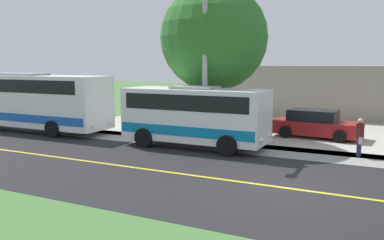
{
  "coord_description": "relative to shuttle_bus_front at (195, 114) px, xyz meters",
  "views": [
    {
      "loc": [
        12.21,
        2.94,
        3.85
      ],
      "look_at": [
        -3.5,
        -4.8,
        1.4
      ],
      "focal_mm": 37.88,
      "sensor_mm": 36.0,
      "label": 1
    }
  ],
  "objects": [
    {
      "name": "ground_plane",
      "position": [
        4.48,
        5.13,
        -1.55
      ],
      "size": [
        120.0,
        120.0,
        0.0
      ],
      "primitive_type": "plane",
      "color": "#477238"
    },
    {
      "name": "transit_bus_rear",
      "position": [
        -0.02,
        -11.35,
        0.25
      ],
      "size": [
        2.66,
        11.8,
        3.3
      ],
      "color": "white",
      "rests_on": "ground"
    },
    {
      "name": "sidewalk",
      "position": [
        -0.72,
        5.13,
        -1.55
      ],
      "size": [
        2.4,
        100.0,
        0.01
      ],
      "primitive_type": "cube",
      "color": "gray",
      "rests_on": "ground"
    },
    {
      "name": "road_surface",
      "position": [
        4.48,
        5.13,
        -1.55
      ],
      "size": [
        8.0,
        100.0,
        0.01
      ],
      "primitive_type": "cube",
      "color": "black",
      "rests_on": "ground"
    },
    {
      "name": "shuttle_bus_front",
      "position": [
        0.0,
        0.0,
        0.0
      ],
      "size": [
        2.61,
        6.77,
        2.82
      ],
      "color": "white",
      "rests_on": "ground"
    },
    {
      "name": "street_light_pole",
      "position": [
        -0.38,
        0.25,
        2.4
      ],
      "size": [
        1.97,
        0.24,
        7.11
      ],
      "color": "#9E9EA3",
      "rests_on": "ground"
    },
    {
      "name": "tree_curbside",
      "position": [
        -2.92,
        -0.34,
        3.61
      ],
      "size": [
        5.54,
        5.54,
        7.95
      ],
      "color": "#4C3826",
      "rests_on": "ground"
    },
    {
      "name": "parked_car_near",
      "position": [
        -4.96,
        4.61,
        -0.87
      ],
      "size": [
        2.29,
        4.53,
        1.45
      ],
      "color": "#A51E1E",
      "rests_on": "ground"
    },
    {
      "name": "commercial_building",
      "position": [
        -16.92,
        4.74,
        0.29
      ],
      "size": [
        10.0,
        21.4,
        3.7
      ],
      "primitive_type": "cube",
      "color": "gray",
      "rests_on": "ground"
    },
    {
      "name": "pedestrian_with_bags",
      "position": [
        -1.26,
        7.01,
        -0.7
      ],
      "size": [
        0.72,
        0.34,
        1.6
      ],
      "color": "#1E2347",
      "rests_on": "ground"
    },
    {
      "name": "road_centre_line",
      "position": [
        4.48,
        5.13,
        -1.54
      ],
      "size": [
        0.16,
        100.0,
        0.0
      ],
      "primitive_type": "cube",
      "color": "gold",
      "rests_on": "ground"
    }
  ]
}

